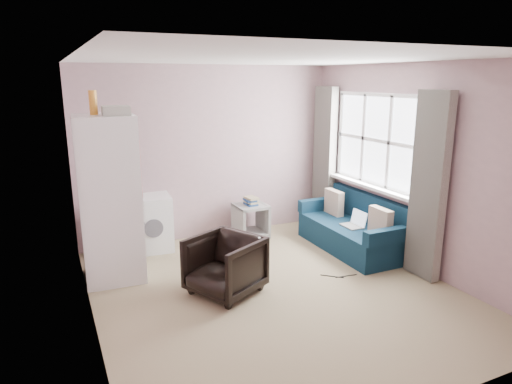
# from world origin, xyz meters

# --- Properties ---
(room) EXTENTS (3.84, 4.24, 2.54)m
(room) POSITION_xyz_m (0.02, 0.01, 1.25)
(room) COLOR #9A8765
(room) RESTS_ON ground
(armchair) EXTENTS (0.89, 0.91, 0.71)m
(armchair) POSITION_xyz_m (-0.51, 0.20, 0.36)
(armchair) COLOR black
(armchair) RESTS_ON ground
(fridge) EXTENTS (0.71, 0.70, 2.18)m
(fridge) POSITION_xyz_m (-1.55, 1.13, 0.98)
(fridge) COLOR white
(fridge) RESTS_ON ground
(washing_machine) EXTENTS (0.58, 0.58, 0.76)m
(washing_machine) POSITION_xyz_m (-0.95, 1.87, 0.40)
(washing_machine) COLOR white
(washing_machine) RESTS_ON ground
(side_table) EXTENTS (0.46, 0.46, 0.61)m
(side_table) POSITION_xyz_m (0.50, 1.76, 0.29)
(side_table) COLOR gray
(side_table) RESTS_ON ground
(sofa) EXTENTS (0.78, 1.69, 0.75)m
(sofa) POSITION_xyz_m (1.61, 0.70, 0.28)
(sofa) COLOR #0D2B3F
(sofa) RESTS_ON ground
(window_dressing) EXTENTS (0.17, 2.62, 2.18)m
(window_dressing) POSITION_xyz_m (1.78, 0.70, 1.11)
(window_dressing) COLOR white
(window_dressing) RESTS_ON ground
(floor_cables) EXTENTS (0.41, 0.20, 0.01)m
(floor_cables) POSITION_xyz_m (0.88, 0.01, 0.01)
(floor_cables) COLOR black
(floor_cables) RESTS_ON ground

